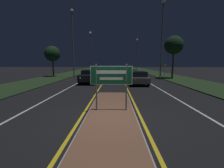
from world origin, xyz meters
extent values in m
plane|color=black|center=(0.00, 0.00, 0.00)|extent=(160.00, 160.00, 0.00)
cube|color=#999993|center=(0.00, 0.69, 0.03)|extent=(2.19, 8.72, 0.05)
cube|color=brown|center=(0.00, 0.69, 0.05)|extent=(2.07, 8.60, 0.10)
cube|color=#1E3319|center=(-9.50, 20.00, 0.04)|extent=(5.00, 100.00, 0.08)
cube|color=#1E3319|center=(9.50, 20.00, 0.04)|extent=(5.00, 100.00, 0.08)
cube|color=gold|center=(-1.28, 25.00, 0.00)|extent=(0.12, 70.00, 0.01)
cube|color=gold|center=(1.28, 25.00, 0.00)|extent=(0.12, 70.00, 0.01)
cube|color=silver|center=(-4.20, 25.00, 0.00)|extent=(0.12, 70.00, 0.01)
cube|color=silver|center=(4.20, 25.00, 0.00)|extent=(0.12, 70.00, 0.01)
cube|color=silver|center=(-7.20, 25.00, 0.00)|extent=(0.10, 70.00, 0.01)
cube|color=silver|center=(7.20, 25.00, 0.00)|extent=(0.10, 70.00, 0.01)
cylinder|color=#56565B|center=(-0.70, 0.69, 1.20)|extent=(0.07, 0.07, 2.19)
cylinder|color=#56565B|center=(0.70, 0.69, 1.20)|extent=(0.07, 0.07, 2.19)
cube|color=#0F512D|center=(0.00, 0.69, 1.76)|extent=(1.95, 0.04, 0.86)
cube|color=white|center=(0.00, 0.67, 1.76)|extent=(1.95, 0.00, 0.86)
cube|color=#0F512D|center=(0.00, 0.67, 1.76)|extent=(1.89, 0.01, 0.81)
cube|color=white|center=(0.00, 0.66, 1.91)|extent=(1.36, 0.01, 0.15)
cube|color=white|center=(0.00, 0.66, 1.61)|extent=(1.07, 0.01, 0.12)
cylinder|color=#56565B|center=(-6.18, 16.80, 4.89)|extent=(0.18, 0.18, 9.78)
sphere|color=#F9EAC6|center=(-6.18, 16.80, 9.91)|extent=(0.45, 0.45, 0.45)
cylinder|color=#56565B|center=(-6.58, 35.37, 5.06)|extent=(0.18, 0.18, 10.12)
sphere|color=#F9EAC6|center=(-6.58, 35.37, 10.31)|extent=(0.64, 0.64, 0.64)
cylinder|color=#56565B|center=(6.37, 14.41, 5.03)|extent=(0.18, 0.18, 10.06)
sphere|color=#F9EAC6|center=(6.37, 14.41, 10.22)|extent=(0.52, 0.52, 0.52)
cylinder|color=#56565B|center=(6.46, 38.52, 4.41)|extent=(0.18, 0.18, 8.82)
sphere|color=#F9EAC6|center=(6.46, 38.52, 8.99)|extent=(0.54, 0.54, 0.54)
cube|color=#4C514C|center=(2.66, 10.27, 0.61)|extent=(1.82, 4.52, 0.56)
cube|color=black|center=(2.66, 9.99, 1.16)|extent=(1.60, 2.35, 0.54)
sphere|color=red|center=(2.10, 8.03, 0.68)|extent=(0.14, 0.14, 0.14)
sphere|color=red|center=(3.22, 8.03, 0.68)|extent=(0.14, 0.14, 0.14)
cylinder|color=black|center=(1.79, 11.67, 0.33)|extent=(0.22, 0.65, 0.65)
cylinder|color=black|center=(3.53, 11.67, 0.33)|extent=(0.22, 0.65, 0.65)
cylinder|color=black|center=(1.79, 8.87, 0.33)|extent=(0.22, 0.65, 0.65)
cylinder|color=black|center=(3.53, 8.87, 0.33)|extent=(0.22, 0.65, 0.65)
cube|color=#4C514C|center=(2.55, 24.19, 0.61)|extent=(1.82, 4.01, 0.56)
cube|color=black|center=(2.55, 23.95, 1.13)|extent=(1.60, 2.08, 0.49)
sphere|color=red|center=(1.99, 22.21, 0.68)|extent=(0.14, 0.14, 0.14)
sphere|color=red|center=(3.12, 22.21, 0.68)|extent=(0.14, 0.14, 0.14)
cylinder|color=black|center=(1.68, 25.43, 0.33)|extent=(0.22, 0.66, 0.66)
cylinder|color=black|center=(3.42, 25.43, 0.33)|extent=(0.22, 0.66, 0.66)
cylinder|color=black|center=(1.68, 22.95, 0.33)|extent=(0.22, 0.66, 0.66)
cylinder|color=black|center=(3.42, 22.95, 0.33)|extent=(0.22, 0.66, 0.66)
cube|color=silver|center=(2.84, 36.92, 0.68)|extent=(1.74, 4.06, 0.66)
cube|color=black|center=(2.84, 36.68, 1.24)|extent=(1.53, 2.11, 0.47)
sphere|color=red|center=(2.30, 34.92, 0.76)|extent=(0.14, 0.14, 0.14)
sphere|color=red|center=(3.38, 34.92, 0.76)|extent=(0.14, 0.14, 0.14)
cylinder|color=black|center=(2.01, 38.18, 0.35)|extent=(0.22, 0.70, 0.70)
cylinder|color=black|center=(3.67, 38.18, 0.35)|extent=(0.22, 0.70, 0.70)
cylinder|color=black|center=(2.01, 35.67, 0.35)|extent=(0.22, 0.70, 0.70)
cylinder|color=black|center=(3.67, 35.67, 0.35)|extent=(0.22, 0.70, 0.70)
cube|color=#4C514C|center=(2.33, 44.46, 0.61)|extent=(1.85, 4.63, 0.56)
cube|color=black|center=(2.33, 44.18, 1.15)|extent=(1.63, 2.41, 0.52)
sphere|color=red|center=(1.75, 42.16, 0.68)|extent=(0.14, 0.14, 0.14)
sphere|color=red|center=(2.90, 42.16, 0.68)|extent=(0.14, 0.14, 0.14)
cylinder|color=black|center=(1.44, 45.89, 0.33)|extent=(0.22, 0.67, 0.67)
cylinder|color=black|center=(3.21, 45.89, 0.33)|extent=(0.22, 0.67, 0.67)
cylinder|color=black|center=(1.44, 43.02, 0.33)|extent=(0.22, 0.67, 0.67)
cylinder|color=black|center=(3.21, 43.02, 0.33)|extent=(0.22, 0.67, 0.67)
cube|color=black|center=(-2.83, 11.27, 0.70)|extent=(1.80, 4.67, 0.69)
cube|color=black|center=(-2.83, 11.55, 1.29)|extent=(1.58, 2.43, 0.47)
sphere|color=white|center=(-3.39, 8.96, 0.79)|extent=(0.14, 0.14, 0.14)
sphere|color=white|center=(-2.27, 8.96, 0.79)|extent=(0.14, 0.14, 0.14)
cylinder|color=black|center=(-3.69, 9.83, 0.36)|extent=(0.22, 0.71, 0.71)
cylinder|color=black|center=(-1.97, 9.83, 0.36)|extent=(0.22, 0.71, 0.71)
cylinder|color=black|center=(-3.69, 12.72, 0.36)|extent=(0.22, 0.71, 0.71)
cylinder|color=black|center=(-1.97, 12.72, 0.36)|extent=(0.22, 0.71, 0.71)
cylinder|color=#56565B|center=(9.54, 22.28, 1.02)|extent=(0.06, 0.06, 1.88)
cube|color=yellow|center=(9.54, 22.28, 1.90)|extent=(0.60, 0.02, 0.60)
cylinder|color=#4C3823|center=(-10.22, 18.78, 1.67)|extent=(0.24, 0.24, 3.19)
sphere|color=black|center=(-10.22, 18.78, 3.83)|extent=(2.52, 2.52, 2.52)
cylinder|color=#4C3823|center=(8.70, 16.27, 2.19)|extent=(0.24, 0.24, 4.22)
sphere|color=black|center=(8.70, 16.27, 4.90)|extent=(2.67, 2.67, 2.67)
camera|label=1|loc=(0.18, -6.19, 2.33)|focal=24.00mm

